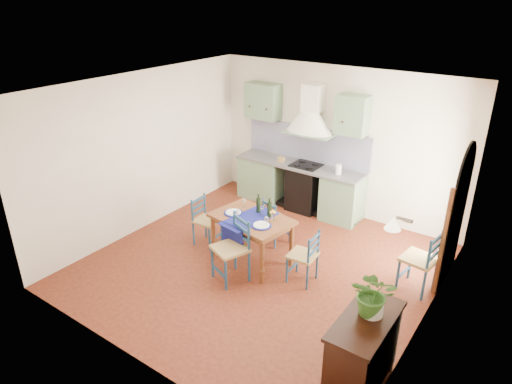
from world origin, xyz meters
TOP-DOWN VIEW (x-y plane):
  - floor at (0.00, 0.00)m, footprint 5.00×5.00m
  - back_wall at (-0.47, 2.29)m, footprint 5.00×0.96m
  - right_wall at (2.50, 0.28)m, footprint 0.26×5.00m
  - left_wall at (-2.50, 0.00)m, footprint 0.04×5.00m
  - ceiling at (0.00, 0.00)m, footprint 5.00×5.00m
  - dining_table at (-0.20, 0.04)m, footprint 1.33×1.04m
  - chair_near at (-0.15, -0.53)m, footprint 0.61×0.61m
  - chair_far at (-0.21, 0.74)m, footprint 0.48×0.48m
  - chair_left at (-1.16, 0.04)m, footprint 0.42×0.42m
  - chair_right at (0.77, 0.03)m, footprint 0.41×0.41m
  - chair_spare at (2.23, 0.79)m, footprint 0.51×0.51m
  - sideboard at (2.26, -1.37)m, footprint 0.50×1.05m
  - potted_plant at (2.27, -1.26)m, footprint 0.56×0.52m

SIDE VIEW (x-z plane):
  - floor at x=0.00m, z-range 0.00..0.00m
  - chair_far at x=-0.21m, z-range 0.01..0.82m
  - chair_right at x=0.77m, z-range 0.01..0.85m
  - chair_left at x=-1.16m, z-range 0.01..0.86m
  - chair_spare at x=2.23m, z-range 0.02..0.98m
  - sideboard at x=2.26m, z-range 0.04..0.98m
  - chair_near at x=-0.15m, z-range 0.02..1.02m
  - dining_table at x=-0.20m, z-range 0.14..1.24m
  - back_wall at x=-0.47m, z-range -0.35..2.45m
  - potted_plant at x=2.27m, z-range 0.94..1.44m
  - right_wall at x=2.50m, z-range -0.06..2.74m
  - left_wall at x=-2.50m, z-range 0.00..2.80m
  - ceiling at x=0.00m, z-range 2.80..2.81m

